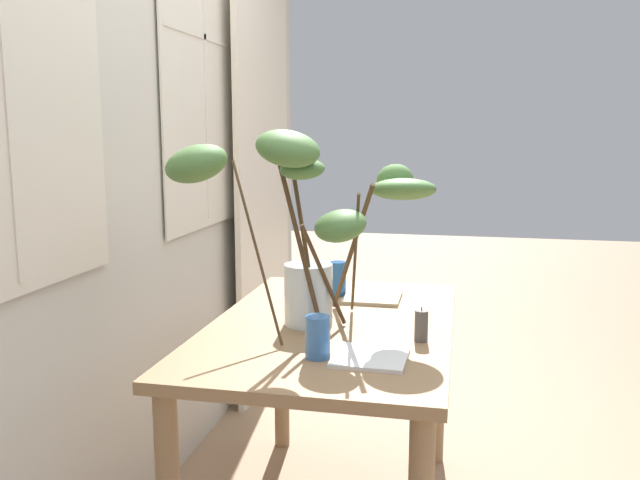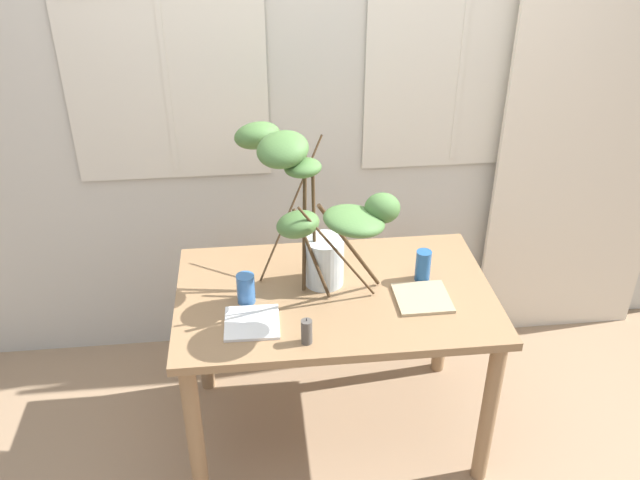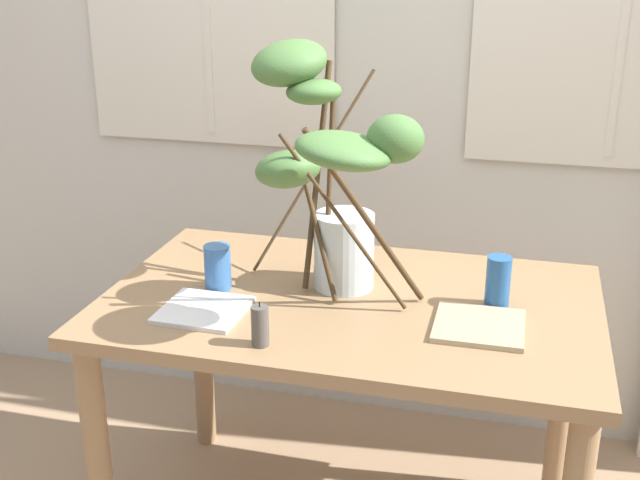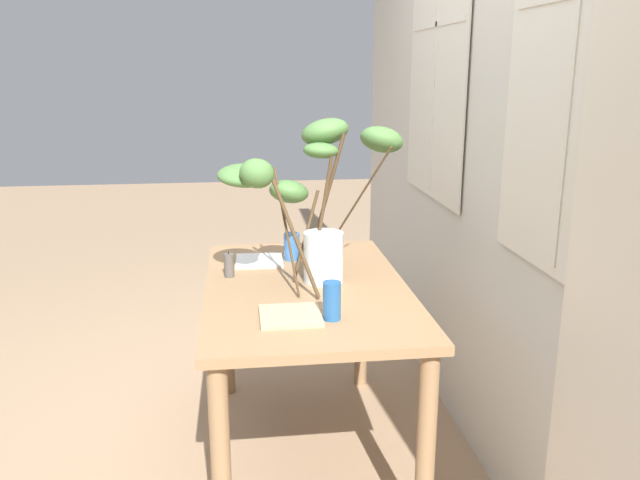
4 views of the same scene
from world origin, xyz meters
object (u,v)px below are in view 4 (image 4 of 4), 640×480
(drinking_glass_blue_left, at_px, (292,247))
(drinking_glass_blue_right, at_px, (332,301))
(dining_table, at_px, (306,311))
(plate_square_right, at_px, (290,316))
(vase_with_branches, at_px, (315,187))
(plate_square_left, at_px, (259,261))
(pillar_candle, at_px, (229,265))

(drinking_glass_blue_left, xyz_separation_m, drinking_glass_blue_right, (0.74, 0.08, 0.01))
(dining_table, xyz_separation_m, plate_square_right, (0.34, -0.09, 0.12))
(vase_with_branches, distance_m, drinking_glass_blue_left, 0.42)
(vase_with_branches, xyz_separation_m, plate_square_left, (-0.25, -0.23, -0.38))
(vase_with_branches, distance_m, plate_square_left, 0.51)
(drinking_glass_blue_right, relative_size, pillar_candle, 1.23)
(vase_with_branches, height_order, plate_square_left, vase_with_branches)
(vase_with_branches, relative_size, plate_square_right, 4.00)
(dining_table, height_order, drinking_glass_blue_right, drinking_glass_blue_right)
(vase_with_branches, height_order, pillar_candle, vase_with_branches)
(drinking_glass_blue_left, bearing_deg, pillar_candle, -52.49)
(plate_square_right, bearing_deg, vase_with_branches, 162.15)
(drinking_glass_blue_left, relative_size, drinking_glass_blue_right, 0.91)
(drinking_glass_blue_left, height_order, plate_square_left, drinking_glass_blue_left)
(dining_table, height_order, plate_square_right, plate_square_right)
(drinking_glass_blue_left, xyz_separation_m, plate_square_right, (0.71, -0.06, -0.06))
(vase_with_branches, height_order, plate_square_right, vase_with_branches)
(dining_table, height_order, pillar_candle, pillar_candle)
(dining_table, distance_m, plate_square_left, 0.41)
(drinking_glass_blue_left, distance_m, drinking_glass_blue_right, 0.74)
(plate_square_right, bearing_deg, drinking_glass_blue_right, 77.01)
(vase_with_branches, relative_size, drinking_glass_blue_left, 6.98)
(vase_with_branches, xyz_separation_m, drinking_glass_blue_right, (0.47, 0.00, -0.32))
(plate_square_right, bearing_deg, drinking_glass_blue_left, 174.84)
(plate_square_left, bearing_deg, dining_table, 27.53)
(dining_table, relative_size, drinking_glass_blue_right, 9.53)
(dining_table, height_order, vase_with_branches, vase_with_branches)
(drinking_glass_blue_left, bearing_deg, vase_with_branches, 16.49)
(drinking_glass_blue_left, distance_m, pillar_candle, 0.36)
(dining_table, relative_size, drinking_glass_blue_left, 10.47)
(plate_square_left, distance_m, pillar_candle, 0.24)
(vase_with_branches, distance_m, drinking_glass_blue_right, 0.57)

